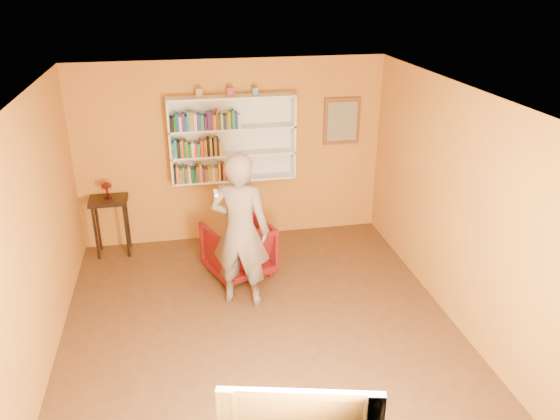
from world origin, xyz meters
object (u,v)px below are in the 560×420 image
object	(u,v)px
console_table	(109,208)
ruby_lustre	(107,187)
bookshelf	(232,138)
television	(300,416)
person	(240,231)
armchair	(238,248)

from	to	relation	value
console_table	ruby_lustre	distance (m)	0.32
bookshelf	television	bearing A→B (deg)	-90.83
person	console_table	bearing A→B (deg)	-22.93
person	television	bearing A→B (deg)	112.69
console_table	ruby_lustre	bearing A→B (deg)	-90.00
television	ruby_lustre	bearing A→B (deg)	124.91
person	armchair	bearing A→B (deg)	-72.66
console_table	armchair	xyz separation A→B (m)	(1.72, -0.92, -0.34)
console_table	ruby_lustre	size ratio (longest dim) A/B	3.62
armchair	person	bearing A→B (deg)	64.94
console_table	armchair	world-z (taller)	console_table
person	television	size ratio (longest dim) A/B	1.68
bookshelf	television	xyz separation A→B (m)	(-0.07, -4.66, -0.76)
console_table	television	size ratio (longest dim) A/B	0.74
television	bookshelf	bearing A→B (deg)	103.00
ruby_lustre	person	size ratio (longest dim) A/B	0.12
armchair	television	bearing A→B (deg)	69.23
ruby_lustre	person	xyz separation A→B (m)	(1.67, -1.63, -0.06)
armchair	ruby_lustre	bearing A→B (deg)	-49.34
ruby_lustre	armchair	distance (m)	2.06
bookshelf	ruby_lustre	distance (m)	1.89
ruby_lustre	armchair	bearing A→B (deg)	-28.30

